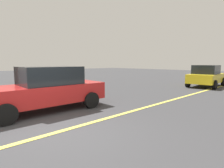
% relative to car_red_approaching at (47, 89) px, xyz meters
% --- Properties ---
extents(ground_plane, '(80.00, 80.00, 0.00)m').
position_rel_car_red_approaching_xyz_m(ground_plane, '(-0.74, -2.35, -0.83)').
color(ground_plane, '#38383A').
extents(lane_marking_centre, '(28.00, 0.16, 0.01)m').
position_rel_car_red_approaching_xyz_m(lane_marking_centre, '(2.26, -2.35, -0.82)').
color(lane_marking_centre, '#E0D14C').
extents(car_red_approaching, '(4.47, 2.01, 1.66)m').
position_rel_car_red_approaching_xyz_m(car_red_approaching, '(0.00, 0.00, 0.00)').
color(car_red_approaching, red).
rests_on(car_red_approaching, ground_plane).
extents(car_yellow_near_curb, '(3.99, 2.24, 1.62)m').
position_rel_car_red_approaching_xyz_m(car_yellow_near_curb, '(11.67, -1.57, -0.02)').
color(car_yellow_near_curb, gold).
rests_on(car_yellow_near_curb, ground_plane).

